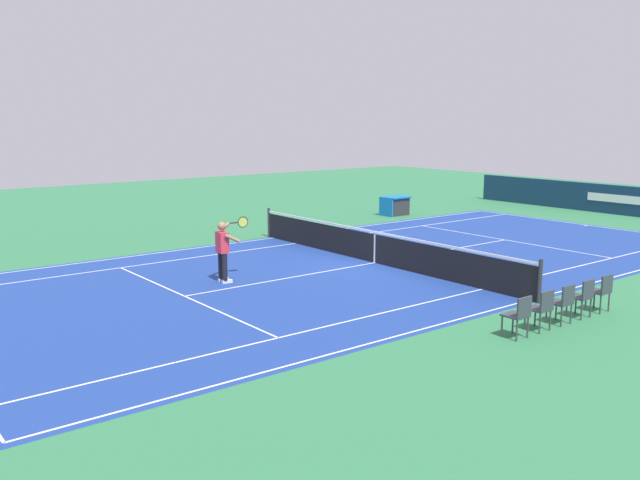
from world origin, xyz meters
The scene contains 13 objects.
ground_plane centered at (0.00, 0.00, 0.00)m, with size 60.00×60.00×0.00m, color #2D7247.
court_slab centered at (0.00, 0.00, 0.00)m, with size 24.20×11.40×0.00m, color navy.
court_line_markings centered at (0.00, 0.00, 0.00)m, with size 23.85×11.05×0.01m.
tennis_net centered at (0.00, 0.00, 0.49)m, with size 0.10×11.70×1.08m.
stadium_barrier centered at (-15.90, 0.00, 0.66)m, with size 0.26×17.00×1.33m.
tennis_player_near centered at (4.88, -0.68, 0.93)m, with size 1.11×0.77×1.70m.
tennis_ball centered at (-3.26, -2.14, 0.03)m, with size 0.07×0.07×0.07m, color #CCE01E.
spectator_chair_0 centered at (-0.48, 7.10, 0.52)m, with size 0.44×0.44×0.88m.
spectator_chair_1 centered at (0.29, 7.10, 0.52)m, with size 0.44×0.44×0.88m.
spectator_chair_2 centered at (1.07, 7.10, 0.52)m, with size 0.44×0.44×0.88m.
spectator_chair_3 centered at (1.84, 7.10, 0.52)m, with size 0.44×0.44×0.88m.
spectator_chair_4 centered at (2.61, 7.10, 0.52)m, with size 0.44×0.44×0.88m.
equipment_cart_tarped centered at (-7.68, -7.02, 0.44)m, with size 1.25×0.84×0.85m.
Camera 1 is at (13.80, 14.96, 4.38)m, focal length 38.10 mm.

